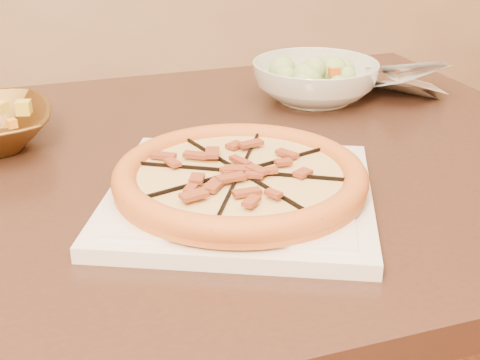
# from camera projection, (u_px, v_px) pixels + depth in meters

# --- Properties ---
(dining_table) EXTENTS (1.37, 0.92, 0.75)m
(dining_table) POSITION_uv_depth(u_px,v_px,m) (126.00, 240.00, 0.92)
(dining_table) COLOR #371C15
(dining_table) RESTS_ON floor
(plate) EXTENTS (0.40, 0.40, 0.02)m
(plate) POSITION_uv_depth(u_px,v_px,m) (240.00, 195.00, 0.78)
(plate) COLOR silver
(plate) RESTS_ON dining_table
(pizza) EXTENTS (0.29, 0.29, 0.03)m
(pizza) POSITION_uv_depth(u_px,v_px,m) (240.00, 177.00, 0.77)
(pizza) COLOR #AC5C23
(pizza) RESTS_ON plate
(salad_bowl) EXTENTS (0.25, 0.25, 0.07)m
(salad_bowl) POSITION_uv_depth(u_px,v_px,m) (315.00, 81.00, 1.12)
(salad_bowl) COLOR silver
(salad_bowl) RESTS_ON dining_table
(salad) EXTENTS (0.08, 0.10, 0.04)m
(salad) POSITION_uv_depth(u_px,v_px,m) (315.00, 52.00, 1.10)
(salad) COLOR #A5C47E
(salad) RESTS_ON salad_bowl
(cling_film) EXTENTS (0.17, 0.15, 0.05)m
(cling_film) POSITION_uv_depth(u_px,v_px,m) (408.00, 81.00, 1.15)
(cling_film) COLOR white
(cling_film) RESTS_ON dining_table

